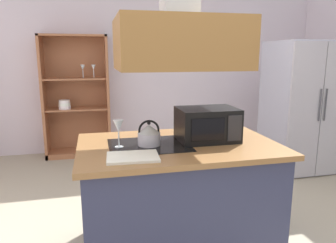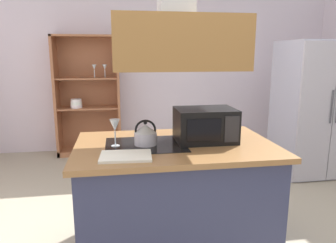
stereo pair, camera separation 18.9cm
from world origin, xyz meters
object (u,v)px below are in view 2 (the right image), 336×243
object	(u,v)px
dish_cabinet	(88,102)
cutting_board	(126,156)
refrigerator	(314,109)
microwave	(205,125)
wine_glass_on_counter	(115,127)
kettle	(145,134)

from	to	relation	value
dish_cabinet	cutting_board	distance (m)	3.13
dish_cabinet	cutting_board	world-z (taller)	dish_cabinet
refrigerator	cutting_board	world-z (taller)	refrigerator
refrigerator	dish_cabinet	bearing A→B (deg)	155.73
refrigerator	dish_cabinet	xyz separation A→B (m)	(-3.02, 1.36, -0.05)
refrigerator	dish_cabinet	size ratio (longest dim) A/B	0.94
dish_cabinet	cutting_board	size ratio (longest dim) A/B	5.46
microwave	wine_glass_on_counter	world-z (taller)	microwave
dish_cabinet	microwave	distance (m)	3.01
kettle	cutting_board	size ratio (longest dim) A/B	0.57
kettle	wine_glass_on_counter	distance (m)	0.24
kettle	microwave	size ratio (longest dim) A/B	0.42
refrigerator	microwave	bearing A→B (deg)	-143.19
kettle	cutting_board	bearing A→B (deg)	-119.55
kettle	wine_glass_on_counter	xyz separation A→B (m)	(-0.23, -0.01, 0.07)
dish_cabinet	kettle	size ratio (longest dim) A/B	9.66
cutting_board	wine_glass_on_counter	world-z (taller)	wine_glass_on_counter
wine_glass_on_counter	dish_cabinet	bearing A→B (deg)	98.77
refrigerator	kettle	world-z (taller)	refrigerator
dish_cabinet	wine_glass_on_counter	xyz separation A→B (m)	(0.44, -2.82, 0.23)
microwave	dish_cabinet	bearing A→B (deg)	112.23
refrigerator	cutting_board	distance (m)	3.06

